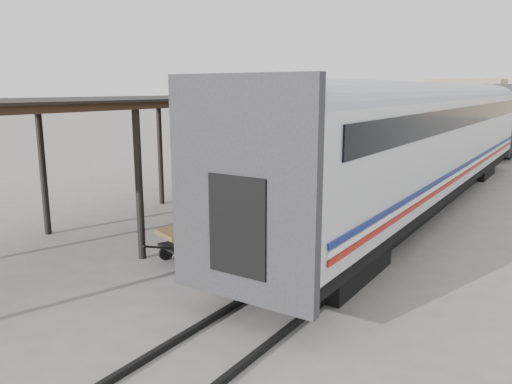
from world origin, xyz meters
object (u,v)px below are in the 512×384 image
at_px(pedestrian, 365,151).
at_px(baggage_cart, 207,234).
at_px(luggage_tug, 366,160).
at_px(porter, 197,200).

bearing_deg(pedestrian, baggage_cart, 95.27).
height_order(luggage_tug, pedestrian, pedestrian).
xyz_separation_m(baggage_cart, luggage_tug, (-1.57, 15.32, 0.05)).
xyz_separation_m(baggage_cart, porter, (0.25, -0.65, 1.07)).
bearing_deg(pedestrian, luggage_tug, 110.67).
bearing_deg(luggage_tug, baggage_cart, -102.48).
bearing_deg(luggage_tug, pedestrian, 94.39).
bearing_deg(luggage_tug, porter, -101.83).
distance_m(baggage_cart, luggage_tug, 15.40).
xyz_separation_m(porter, pedestrian, (-2.40, 17.35, -0.76)).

